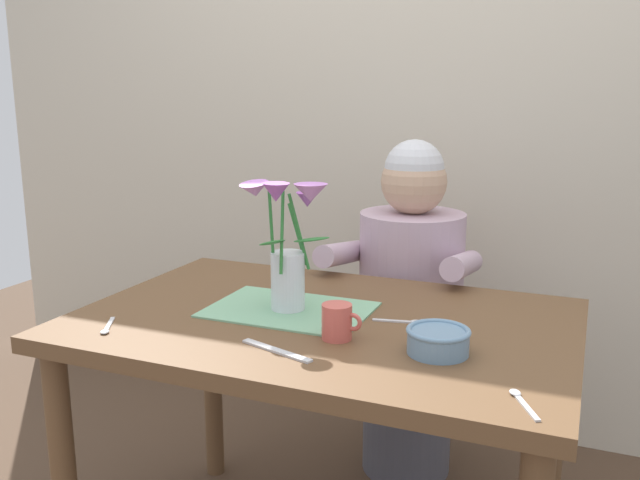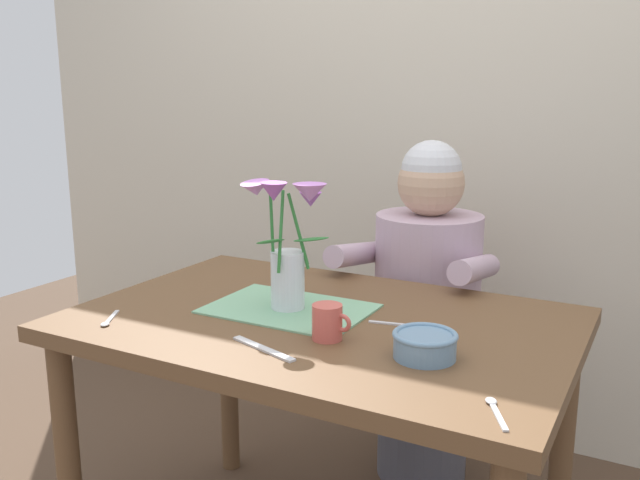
% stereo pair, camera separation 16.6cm
% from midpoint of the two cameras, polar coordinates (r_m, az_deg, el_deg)
% --- Properties ---
extents(wood_panel_backdrop, '(4.00, 0.10, 2.50)m').
position_cam_midpoint_polar(wood_panel_backdrop, '(2.56, 13.51, 11.46)').
color(wood_panel_backdrop, beige).
rests_on(wood_panel_backdrop, ground_plane).
extents(dining_table, '(1.20, 0.80, 0.74)m').
position_cam_midpoint_polar(dining_table, '(1.69, 2.95, -9.67)').
color(dining_table, brown).
rests_on(dining_table, ground_plane).
extents(seated_person, '(0.45, 0.47, 1.14)m').
position_cam_midpoint_polar(seated_person, '(2.24, 11.10, -6.44)').
color(seated_person, '#4C4C56').
rests_on(seated_person, ground_plane).
extents(striped_placemat, '(0.40, 0.28, 0.00)m').
position_cam_midpoint_polar(striped_placemat, '(1.71, 0.16, -5.89)').
color(striped_placemat, '#7AB289').
rests_on(striped_placemat, dining_table).
extents(flower_vase, '(0.24, 0.25, 0.33)m').
position_cam_midpoint_polar(flower_vase, '(1.66, 0.16, -0.31)').
color(flower_vase, silver).
rests_on(flower_vase, dining_table).
extents(ceramic_bowl, '(0.14, 0.14, 0.06)m').
position_cam_midpoint_polar(ceramic_bowl, '(1.43, 12.25, -8.68)').
color(ceramic_bowl, '#6689A8').
rests_on(ceramic_bowl, dining_table).
extents(dinner_knife, '(0.19, 0.07, 0.00)m').
position_cam_midpoint_polar(dinner_knife, '(1.45, -1.54, -9.27)').
color(dinner_knife, silver).
rests_on(dinner_knife, dining_table).
extents(ceramic_mug, '(0.09, 0.07, 0.08)m').
position_cam_midpoint_polar(ceramic_mug, '(1.50, 3.87, -7.02)').
color(ceramic_mug, '#CC564C').
rests_on(ceramic_mug, dining_table).
extents(spoon_0, '(0.07, 0.11, 0.01)m').
position_cam_midpoint_polar(spoon_0, '(1.26, 18.42, -13.48)').
color(spoon_0, silver).
rests_on(spoon_0, dining_table).
extents(spoon_1, '(0.07, 0.11, 0.01)m').
position_cam_midpoint_polar(spoon_1, '(1.67, -14.85, -6.70)').
color(spoon_1, silver).
rests_on(spoon_1, dining_table).
extents(spoon_2, '(0.12, 0.04, 0.01)m').
position_cam_midpoint_polar(spoon_2, '(1.62, 9.90, -7.11)').
color(spoon_2, silver).
rests_on(spoon_2, dining_table).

